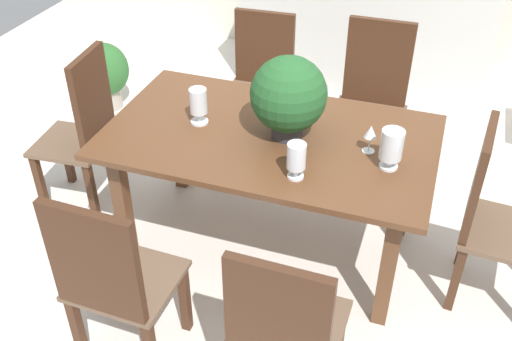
% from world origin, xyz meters
% --- Properties ---
extents(ground_plane, '(7.04, 7.04, 0.00)m').
position_xyz_m(ground_plane, '(0.00, 0.00, 0.00)').
color(ground_plane, silver).
extents(dining_table, '(1.72, 1.00, 0.77)m').
position_xyz_m(dining_table, '(0.00, -0.19, 0.66)').
color(dining_table, brown).
rests_on(dining_table, ground).
extents(chair_head_end, '(0.46, 0.44, 1.05)m').
position_xyz_m(chair_head_end, '(-1.16, -0.18, 0.56)').
color(chair_head_end, '#422616').
rests_on(chair_head_end, ground).
extents(chair_far_right, '(0.47, 0.42, 1.03)m').
position_xyz_m(chair_far_right, '(0.39, 0.82, 0.56)').
color(chair_far_right, '#422616').
rests_on(chair_far_right, ground).
extents(chair_foot_end, '(0.49, 0.47, 1.00)m').
position_xyz_m(chair_foot_end, '(1.16, -0.18, 0.54)').
color(chair_foot_end, '#422616').
rests_on(chair_foot_end, ground).
extents(chair_near_left, '(0.47, 0.43, 1.00)m').
position_xyz_m(chair_near_left, '(-0.39, -1.19, 0.55)').
color(chair_near_left, '#422616').
rests_on(chair_near_left, ground).
extents(chair_near_right, '(0.45, 0.43, 0.96)m').
position_xyz_m(chair_near_right, '(0.39, -1.19, 0.53)').
color(chair_near_right, '#422616').
rests_on(chair_near_right, ground).
extents(chair_far_left, '(0.47, 0.48, 0.98)m').
position_xyz_m(chair_far_left, '(-0.39, 0.82, 0.54)').
color(chair_far_left, '#422616').
rests_on(chair_far_left, ground).
extents(flower_centerpiece, '(0.39, 0.39, 0.44)m').
position_xyz_m(flower_centerpiece, '(0.09, -0.17, 1.00)').
color(flower_centerpiece, '#333338').
rests_on(flower_centerpiece, dining_table).
extents(crystal_vase_left, '(0.10, 0.10, 0.20)m').
position_xyz_m(crystal_vase_left, '(-0.39, -0.20, 0.89)').
color(crystal_vase_left, silver).
rests_on(crystal_vase_left, dining_table).
extents(crystal_vase_center_near, '(0.11, 0.11, 0.21)m').
position_xyz_m(crystal_vase_center_near, '(0.63, -0.28, 0.89)').
color(crystal_vase_center_near, silver).
rests_on(crystal_vase_center_near, dining_table).
extents(crystal_vase_right, '(0.09, 0.09, 0.19)m').
position_xyz_m(crystal_vase_right, '(0.23, -0.51, 0.88)').
color(crystal_vase_right, silver).
rests_on(crystal_vase_right, dining_table).
extents(wine_glass, '(0.06, 0.06, 0.15)m').
position_xyz_m(wine_glass, '(0.52, -0.18, 0.87)').
color(wine_glass, silver).
rests_on(wine_glass, dining_table).
extents(kitchen_counter, '(2.00, 0.61, 0.99)m').
position_xyz_m(kitchen_counter, '(0.12, 2.00, 0.50)').
color(kitchen_counter, silver).
rests_on(kitchen_counter, ground).
extents(potted_plant_floor, '(0.38, 0.38, 0.55)m').
position_xyz_m(potted_plant_floor, '(-1.73, 0.94, 0.31)').
color(potted_plant_floor, '#9E9384').
rests_on(potted_plant_floor, ground).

